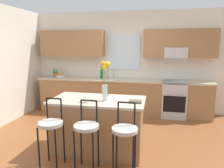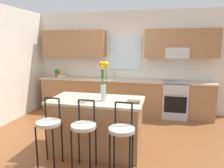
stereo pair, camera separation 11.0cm
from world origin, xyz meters
The scene contains 15 objects.
ground_plane centered at (0.00, 0.00, 0.00)m, with size 14.00×14.00×0.00m, color brown.
wall_left centered at (-2.56, 0.30, 1.35)m, with size 0.12×4.60×2.70m, color silver.
back_wall_assembly centered at (0.03, 1.98, 1.51)m, with size 5.60×0.50×2.70m.
counter_run centered at (0.00, 1.70, 0.47)m, with size 4.56×0.64×0.92m.
sink_faucet centered at (-0.26, 1.84, 1.06)m, with size 0.02×0.13×0.23m.
oven_range centered at (1.33, 1.68, 0.46)m, with size 0.60×0.64×0.92m.
kitchen_island centered at (-0.08, -0.43, 0.46)m, with size 1.57×0.82×0.92m.
bar_stool_near centered at (-0.63, -1.05, 0.64)m, with size 0.36×0.36×1.04m.
bar_stool_middle centered at (-0.08, -1.05, 0.64)m, with size 0.36×0.36×1.04m.
bar_stool_far centered at (0.47, -1.05, 0.64)m, with size 0.36×0.36×1.04m.
flower_vase centered at (0.06, -0.50, 1.28)m, with size 0.17×0.13×0.65m.
cookbook centered at (0.56, -0.51, 0.94)m, with size 0.20×0.15×0.03m, color brown.
fruit_bowl_oranges centered at (-1.76, 1.70, 0.96)m, with size 0.24×0.24×0.13m.
bottle_olive_oil centered at (-0.56, 1.70, 1.05)m, with size 0.06×0.06×0.32m.
potted_plant_small centered at (-1.91, 1.70, 1.05)m, with size 0.17×0.12×0.23m.
Camera 2 is at (0.95, -3.72, 1.83)m, focal length 33.83 mm.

